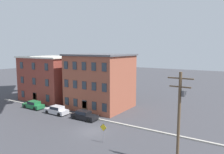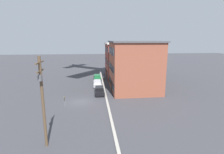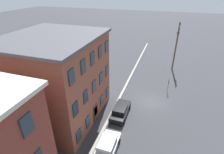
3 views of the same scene
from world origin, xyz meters
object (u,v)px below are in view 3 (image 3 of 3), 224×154
at_px(car_silver, 107,147).
at_px(utility_pole, 176,44).
at_px(car_black, 120,110).
at_px(caution_sign, 169,83).

relative_size(car_silver, utility_pole, 0.48).
bearing_deg(utility_pole, car_silver, 165.78).
xyz_separation_m(car_silver, car_black, (5.96, 0.29, 0.00)).
bearing_deg(car_silver, caution_sign, -21.17).
height_order(car_black, utility_pole, utility_pole).
height_order(car_silver, car_black, same).
relative_size(car_silver, car_black, 1.00).
xyz_separation_m(car_black, caution_sign, (7.65, -5.55, 0.84)).
height_order(caution_sign, utility_pole, utility_pole).
relative_size(caution_sign, utility_pole, 0.26).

